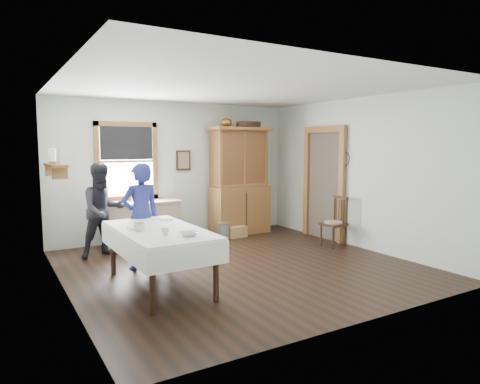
# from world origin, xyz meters

# --- Properties ---
(room) EXTENTS (5.01, 5.01, 2.70)m
(room) POSITION_xyz_m (0.00, 0.00, 1.35)
(room) COLOR black
(room) RESTS_ON ground
(window) EXTENTS (1.18, 0.07, 1.48)m
(window) POSITION_xyz_m (-1.00, 2.46, 1.64)
(window) COLOR white
(window) RESTS_ON room
(doorway) EXTENTS (0.09, 1.14, 2.22)m
(doorway) POSITION_xyz_m (2.46, 0.85, 1.16)
(doorway) COLOR #4D4337
(doorway) RESTS_ON room
(wall_shelf) EXTENTS (0.24, 1.00, 0.44)m
(wall_shelf) POSITION_xyz_m (-2.37, 1.54, 1.57)
(wall_shelf) COLOR #955C2E
(wall_shelf) RESTS_ON room
(framed_picture) EXTENTS (0.30, 0.04, 0.40)m
(framed_picture) POSITION_xyz_m (0.15, 2.46, 1.55)
(framed_picture) COLOR #331D11
(framed_picture) RESTS_ON room
(rug_beater) EXTENTS (0.01, 0.27, 0.27)m
(rug_beater) POSITION_xyz_m (2.45, 0.30, 1.72)
(rug_beater) COLOR black
(rug_beater) RESTS_ON room
(work_counter) EXTENTS (1.43, 0.59, 0.81)m
(work_counter) POSITION_xyz_m (-0.82, 2.18, 0.40)
(work_counter) COLOR #C9AF8C
(work_counter) RESTS_ON room
(china_hutch) EXTENTS (1.32, 0.65, 2.23)m
(china_hutch) POSITION_xyz_m (1.28, 2.14, 1.11)
(china_hutch) COLOR #955C2E
(china_hutch) RESTS_ON room
(dining_table) EXTENTS (1.04, 1.95, 0.78)m
(dining_table) POSITION_xyz_m (-1.40, -0.34, 0.39)
(dining_table) COLOR white
(dining_table) RESTS_ON room
(spindle_chair) EXTENTS (0.45, 0.45, 0.92)m
(spindle_chair) POSITION_xyz_m (2.13, 0.20, 0.46)
(spindle_chair) COLOR #331D11
(spindle_chair) RESTS_ON room
(pail) EXTENTS (0.34, 0.34, 0.28)m
(pail) POSITION_xyz_m (0.74, 1.86, 0.14)
(pail) COLOR gray
(pail) RESTS_ON room
(wicker_basket) EXTENTS (0.39, 0.29, 0.22)m
(wicker_basket) POSITION_xyz_m (1.01, 1.81, 0.11)
(wicker_basket) COLOR tan
(wicker_basket) RESTS_ON room
(woman_blue) EXTENTS (0.57, 0.41, 1.47)m
(woman_blue) POSITION_xyz_m (-1.34, 0.61, 0.74)
(woman_blue) COLOR navy
(woman_blue) RESTS_ON room
(figure_dark) EXTENTS (0.77, 0.64, 1.44)m
(figure_dark) POSITION_xyz_m (-1.65, 1.63, 0.72)
(figure_dark) COLOR black
(figure_dark) RESTS_ON room
(table_cup_a) EXTENTS (0.18, 0.18, 0.11)m
(table_cup_a) POSITION_xyz_m (-1.67, -0.35, 0.83)
(table_cup_a) COLOR silver
(table_cup_a) RESTS_ON dining_table
(table_cup_b) EXTENTS (0.11, 0.11, 0.09)m
(table_cup_b) POSITION_xyz_m (-1.48, -0.78, 0.82)
(table_cup_b) COLOR silver
(table_cup_b) RESTS_ON dining_table
(table_bowl) EXTENTS (0.24, 0.24, 0.06)m
(table_bowl) POSITION_xyz_m (-1.25, -0.95, 0.81)
(table_bowl) COLOR silver
(table_bowl) RESTS_ON dining_table
(counter_book) EXTENTS (0.27, 0.27, 0.02)m
(counter_book) POSITION_xyz_m (-1.36, 2.15, 0.82)
(counter_book) COLOR #7F6955
(counter_book) RESTS_ON work_counter
(counter_bowl) EXTENTS (0.23, 0.23, 0.06)m
(counter_bowl) POSITION_xyz_m (-0.92, 2.15, 0.84)
(counter_bowl) COLOR silver
(counter_bowl) RESTS_ON work_counter
(shelf_bowl) EXTENTS (0.22, 0.22, 0.05)m
(shelf_bowl) POSITION_xyz_m (-2.37, 1.55, 1.60)
(shelf_bowl) COLOR silver
(shelf_bowl) RESTS_ON wall_shelf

